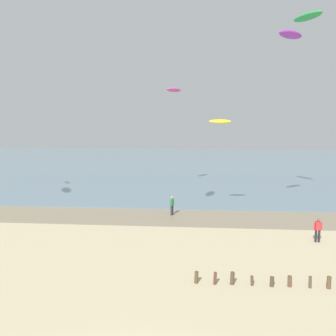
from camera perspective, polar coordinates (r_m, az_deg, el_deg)
The scene contains 8 objects.
wet_sand_strip at distance 31.12m, azimuth 0.92°, elevation -8.00°, with size 120.00×5.47×0.01m, color gray.
sea at distance 68.16m, azimuth 3.00°, elevation 0.70°, with size 160.00×70.00×0.10m, color slate.
person_nearest_camera at distance 26.98m, azimuth 23.09°, elevation -9.12°, with size 0.57×0.23×1.71m.
person_mid_beach at distance 31.67m, azimuth 0.64°, elevation -6.01°, with size 0.36×0.52×1.71m.
kite_aloft_1 at distance 31.39m, azimuth 8.43°, elevation 7.49°, with size 1.97×0.63×0.31m, color yellow.
kite_aloft_5 at distance 37.64m, azimuth 21.68°, elevation 21.83°, with size 3.38×1.08×0.54m, color green.
kite_aloft_6 at distance 42.12m, azimuth 0.94°, elevation 12.54°, with size 2.68×0.86×0.43m, color #E54C99.
kite_aloft_9 at distance 32.28m, azimuth 19.23°, elevation 19.71°, with size 2.90×0.93×0.46m, color purple.
Camera 1 is at (1.94, -9.69, 8.49)m, focal length 37.65 mm.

